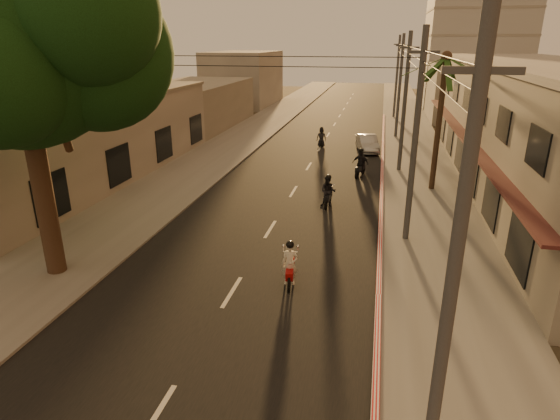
{
  "coord_description": "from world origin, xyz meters",
  "views": [
    {
      "loc": [
        4.73,
        -11.93,
        8.44
      ],
      "look_at": [
        0.96,
        5.72,
        1.87
      ],
      "focal_mm": 30.0,
      "sensor_mm": 36.0,
      "label": 1
    }
  ],
  "objects_px": {
    "parked_car": "(367,143)",
    "scooter_red": "(290,265)",
    "scooter_mid_a": "(328,192)",
    "scooter_mid_b": "(360,164)",
    "palm_tree": "(446,65)",
    "broadleaf_tree": "(29,39)",
    "scooter_far_a": "(321,138)"
  },
  "relations": [
    {
      "from": "scooter_mid_a",
      "to": "scooter_far_a",
      "type": "relative_size",
      "value": 1.06
    },
    {
      "from": "palm_tree",
      "to": "scooter_far_a",
      "type": "relative_size",
      "value": 4.76
    },
    {
      "from": "scooter_red",
      "to": "scooter_mid_a",
      "type": "bearing_deg",
      "value": 79.38
    },
    {
      "from": "scooter_far_a",
      "to": "parked_car",
      "type": "distance_m",
      "value": 3.95
    },
    {
      "from": "palm_tree",
      "to": "broadleaf_tree",
      "type": "bearing_deg",
      "value": -136.52
    },
    {
      "from": "scooter_mid_a",
      "to": "parked_car",
      "type": "height_order",
      "value": "scooter_mid_a"
    },
    {
      "from": "scooter_mid_b",
      "to": "scooter_red",
      "type": "bearing_deg",
      "value": -82.19
    },
    {
      "from": "parked_car",
      "to": "scooter_mid_b",
      "type": "bearing_deg",
      "value": -102.81
    },
    {
      "from": "broadleaf_tree",
      "to": "palm_tree",
      "type": "distance_m",
      "value": 20.18
    },
    {
      "from": "scooter_mid_a",
      "to": "parked_car",
      "type": "bearing_deg",
      "value": 86.8
    },
    {
      "from": "scooter_mid_a",
      "to": "scooter_mid_b",
      "type": "relative_size",
      "value": 0.94
    },
    {
      "from": "scooter_red",
      "to": "scooter_mid_b",
      "type": "xyz_separation_m",
      "value": [
        1.77,
        15.0,
        0.11
      ]
    },
    {
      "from": "broadleaf_tree",
      "to": "parked_car",
      "type": "height_order",
      "value": "broadleaf_tree"
    },
    {
      "from": "broadleaf_tree",
      "to": "scooter_red",
      "type": "height_order",
      "value": "broadleaf_tree"
    },
    {
      "from": "palm_tree",
      "to": "parked_car",
      "type": "xyz_separation_m",
      "value": [
        -4.14,
        9.68,
        -6.49
      ]
    },
    {
      "from": "parked_car",
      "to": "scooter_mid_a",
      "type": "bearing_deg",
      "value": -107.85
    },
    {
      "from": "parked_car",
      "to": "scooter_far_a",
      "type": "bearing_deg",
      "value": 154.98
    },
    {
      "from": "scooter_mid_a",
      "to": "scooter_mid_b",
      "type": "height_order",
      "value": "scooter_mid_b"
    },
    {
      "from": "palm_tree",
      "to": "scooter_mid_a",
      "type": "distance_m",
      "value": 9.5
    },
    {
      "from": "parked_car",
      "to": "scooter_red",
      "type": "bearing_deg",
      "value": -106.3
    },
    {
      "from": "scooter_red",
      "to": "scooter_mid_b",
      "type": "bearing_deg",
      "value": 75.16
    },
    {
      "from": "scooter_red",
      "to": "scooter_far_a",
      "type": "bearing_deg",
      "value": 86.42
    },
    {
      "from": "scooter_far_a",
      "to": "parked_car",
      "type": "xyz_separation_m",
      "value": [
        3.83,
        -0.93,
        -0.11
      ]
    },
    {
      "from": "palm_tree",
      "to": "scooter_mid_b",
      "type": "xyz_separation_m",
      "value": [
        -4.34,
        2.05,
        -6.28
      ]
    },
    {
      "from": "palm_tree",
      "to": "parked_car",
      "type": "bearing_deg",
      "value": 113.15
    },
    {
      "from": "scooter_mid_b",
      "to": "scooter_far_a",
      "type": "xyz_separation_m",
      "value": [
        -3.64,
        8.57,
        -0.11
      ]
    },
    {
      "from": "broadleaf_tree",
      "to": "scooter_mid_a",
      "type": "relative_size",
      "value": 6.65
    },
    {
      "from": "broadleaf_tree",
      "to": "scooter_mid_b",
      "type": "xyz_separation_m",
      "value": [
        10.28,
        15.9,
        -7.6
      ]
    },
    {
      "from": "palm_tree",
      "to": "scooter_mid_b",
      "type": "relative_size",
      "value": 4.25
    },
    {
      "from": "scooter_red",
      "to": "scooter_far_a",
      "type": "xyz_separation_m",
      "value": [
        -1.87,
        23.57,
        0.0
      ]
    },
    {
      "from": "scooter_red",
      "to": "parked_car",
      "type": "distance_m",
      "value": 22.72
    },
    {
      "from": "broadleaf_tree",
      "to": "scooter_mid_a",
      "type": "height_order",
      "value": "broadleaf_tree"
    }
  ]
}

